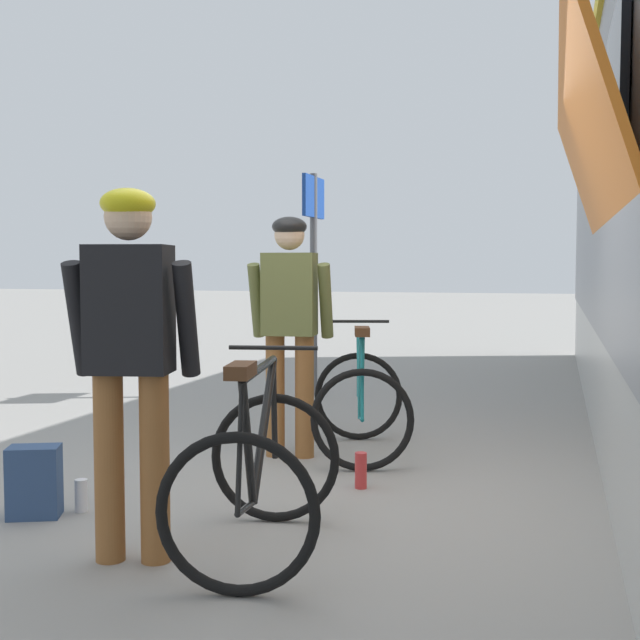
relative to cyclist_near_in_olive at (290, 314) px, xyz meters
name	(u,v)px	position (x,y,z in m)	size (l,w,h in m)	color
ground_plane	(332,507)	(0.63, -1.13, -1.05)	(80.00, 80.00, 0.00)	gray
cyclist_near_in_olive	(290,314)	(0.00, 0.00, 0.00)	(0.63, 0.35, 1.76)	#935B2D
cyclist_far_in_dark	(130,340)	(-0.05, -2.23, 0.00)	(0.65, 0.39, 1.76)	#935B2D
bicycle_near_teal	(360,401)	(0.48, 0.20, -0.65)	(0.96, 1.22, 0.99)	black
bicycle_far_black	(258,473)	(0.50, -1.99, -0.65)	(0.89, 1.18, 0.99)	black
backpack_on_platform	(34,482)	(-0.91, -1.78, -0.85)	(0.28, 0.18, 0.40)	navy
water_bottle_near_the_bikes	(361,470)	(0.70, -0.70, -0.94)	(0.08, 0.08, 0.23)	red
water_bottle_by_the_backpack	(81,496)	(-0.72, -1.62, -0.96)	(0.07, 0.07, 0.19)	silver
platform_sign_post	(314,246)	(-0.66, 2.79, 0.57)	(0.08, 0.70, 2.40)	#595B60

